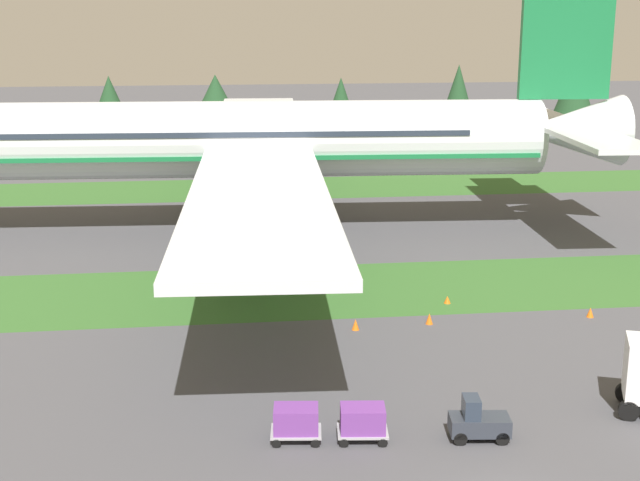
{
  "coord_description": "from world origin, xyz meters",
  "views": [
    {
      "loc": [
        -10.69,
        -28.6,
        18.19
      ],
      "look_at": [
        -4.02,
        25.92,
        4.0
      ],
      "focal_mm": 50.11,
      "sensor_mm": 36.0,
      "label": 1
    }
  ],
  "objects_px": {
    "taxiway_marker_2": "(355,324)",
    "taxiway_marker_3": "(429,319)",
    "taxiway_marker_1": "(447,300)",
    "taxiway_marker_0": "(590,312)",
    "airliner": "(244,139)",
    "cargo_dolly_second": "(296,421)",
    "cargo_dolly_lead": "(363,420)",
    "baggage_tug": "(478,422)"
  },
  "relations": [
    {
      "from": "cargo_dolly_second",
      "to": "baggage_tug",
      "type": "bearing_deg",
      "value": 90.0
    },
    {
      "from": "cargo_dolly_lead",
      "to": "taxiway_marker_3",
      "type": "xyz_separation_m",
      "value": [
        6.45,
        14.18,
        -0.59
      ]
    },
    {
      "from": "baggage_tug",
      "to": "taxiway_marker_2",
      "type": "height_order",
      "value": "baggage_tug"
    },
    {
      "from": "airliner",
      "to": "taxiway_marker_2",
      "type": "height_order",
      "value": "airliner"
    },
    {
      "from": "cargo_dolly_second",
      "to": "taxiway_marker_3",
      "type": "xyz_separation_m",
      "value": [
        9.33,
        13.86,
        -0.59
      ]
    },
    {
      "from": "airliner",
      "to": "taxiway_marker_1",
      "type": "distance_m",
      "value": 25.7
    },
    {
      "from": "airliner",
      "to": "cargo_dolly_second",
      "type": "height_order",
      "value": "airliner"
    },
    {
      "from": "cargo_dolly_second",
      "to": "cargo_dolly_lead",
      "type": "bearing_deg",
      "value": 90.0
    },
    {
      "from": "cargo_dolly_lead",
      "to": "taxiway_marker_0",
      "type": "height_order",
      "value": "cargo_dolly_lead"
    },
    {
      "from": "cargo_dolly_lead",
      "to": "taxiway_marker_1",
      "type": "distance_m",
      "value": 19.8
    },
    {
      "from": "baggage_tug",
      "to": "taxiway_marker_1",
      "type": "relative_size",
      "value": 5.66
    },
    {
      "from": "taxiway_marker_3",
      "to": "taxiway_marker_2",
      "type": "bearing_deg",
      "value": -174.25
    },
    {
      "from": "cargo_dolly_lead",
      "to": "taxiway_marker_1",
      "type": "relative_size",
      "value": 4.88
    },
    {
      "from": "baggage_tug",
      "to": "taxiway_marker_0",
      "type": "xyz_separation_m",
      "value": [
        11.53,
        14.75,
        -0.51
      ]
    },
    {
      "from": "cargo_dolly_second",
      "to": "taxiway_marker_0",
      "type": "xyz_separation_m",
      "value": [
        19.4,
        13.88,
        -0.62
      ]
    },
    {
      "from": "taxiway_marker_2",
      "to": "cargo_dolly_second",
      "type": "bearing_deg",
      "value": -109.67
    },
    {
      "from": "taxiway_marker_2",
      "to": "taxiway_marker_3",
      "type": "relative_size",
      "value": 0.99
    },
    {
      "from": "baggage_tug",
      "to": "taxiway_marker_0",
      "type": "height_order",
      "value": "baggage_tug"
    },
    {
      "from": "taxiway_marker_1",
      "to": "taxiway_marker_2",
      "type": "height_order",
      "value": "taxiway_marker_2"
    },
    {
      "from": "cargo_dolly_lead",
      "to": "cargo_dolly_second",
      "type": "bearing_deg",
      "value": -90.0
    },
    {
      "from": "cargo_dolly_lead",
      "to": "cargo_dolly_second",
      "type": "xyz_separation_m",
      "value": [
        -2.88,
        0.32,
        0.0
      ]
    },
    {
      "from": "taxiway_marker_0",
      "to": "taxiway_marker_1",
      "type": "height_order",
      "value": "taxiway_marker_0"
    },
    {
      "from": "taxiway_marker_0",
      "to": "cargo_dolly_lead",
      "type": "bearing_deg",
      "value": -139.33
    },
    {
      "from": "taxiway_marker_2",
      "to": "taxiway_marker_3",
      "type": "distance_m",
      "value": 4.57
    },
    {
      "from": "airliner",
      "to": "taxiway_marker_0",
      "type": "distance_m",
      "value": 32.94
    },
    {
      "from": "airliner",
      "to": "cargo_dolly_second",
      "type": "distance_m",
      "value": 39.6
    },
    {
      "from": "cargo_dolly_lead",
      "to": "taxiway_marker_0",
      "type": "distance_m",
      "value": 21.79
    },
    {
      "from": "cargo_dolly_second",
      "to": "taxiway_marker_1",
      "type": "height_order",
      "value": "cargo_dolly_second"
    },
    {
      "from": "taxiway_marker_2",
      "to": "cargo_dolly_lead",
      "type": "bearing_deg",
      "value": -97.91
    },
    {
      "from": "airliner",
      "to": "taxiway_marker_3",
      "type": "bearing_deg",
      "value": -155.37
    },
    {
      "from": "taxiway_marker_3",
      "to": "cargo_dolly_lead",
      "type": "bearing_deg",
      "value": -114.47
    },
    {
      "from": "taxiway_marker_3",
      "to": "cargo_dolly_second",
      "type": "bearing_deg",
      "value": -123.96
    },
    {
      "from": "airliner",
      "to": "taxiway_marker_1",
      "type": "relative_size",
      "value": 164.51
    },
    {
      "from": "cargo_dolly_lead",
      "to": "taxiway_marker_3",
      "type": "bearing_deg",
      "value": 161.85
    },
    {
      "from": "taxiway_marker_2",
      "to": "taxiway_marker_3",
      "type": "xyz_separation_m",
      "value": [
        4.54,
        0.46,
        0.0
      ]
    },
    {
      "from": "baggage_tug",
      "to": "cargo_dolly_lead",
      "type": "bearing_deg",
      "value": -90.0
    },
    {
      "from": "taxiway_marker_1",
      "to": "baggage_tug",
      "type": "bearing_deg",
      "value": -100.88
    },
    {
      "from": "taxiway_marker_3",
      "to": "taxiway_marker_0",
      "type": "bearing_deg",
      "value": 0.11
    },
    {
      "from": "baggage_tug",
      "to": "taxiway_marker_1",
      "type": "bearing_deg",
      "value": 175.44
    },
    {
      "from": "taxiway_marker_0",
      "to": "taxiway_marker_1",
      "type": "relative_size",
      "value": 1.26
    },
    {
      "from": "cargo_dolly_second",
      "to": "taxiway_marker_2",
      "type": "distance_m",
      "value": 14.24
    },
    {
      "from": "baggage_tug",
      "to": "cargo_dolly_lead",
      "type": "xyz_separation_m",
      "value": [
        -4.99,
        0.55,
        0.1
      ]
    }
  ]
}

